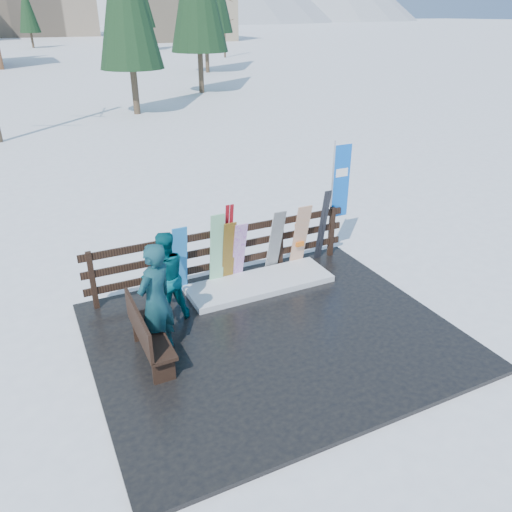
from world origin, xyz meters
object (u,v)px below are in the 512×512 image
snowboard_5 (300,236)px  snowboard_0 (180,261)px  snowboard_3 (239,252)px  snowboard_4 (275,242)px  snowboard_2 (229,253)px  person_front (156,300)px  rental_flag (339,186)px  bench (147,333)px  person_back (165,277)px  snowboard_1 (217,250)px

snowboard_5 → snowboard_0: bearing=180.0°
snowboard_3 → snowboard_5: (1.42, 0.00, 0.07)m
snowboard_3 → snowboard_4: 0.83m
snowboard_2 → person_front: (-1.90, -1.61, 0.28)m
snowboard_3 → rental_flag: bearing=6.2°
snowboard_2 → rental_flag: rental_flag is taller
bench → person_back: (0.63, 1.06, 0.32)m
snowboard_3 → rental_flag: size_ratio=0.52×
bench → rental_flag: 5.38m
snowboard_5 → rental_flag: (1.08, 0.27, 0.88)m
snowboard_4 → person_front: 3.37m
snowboard_3 → person_front: person_front is taller
snowboard_3 → rental_flag: rental_flag is taller
snowboard_4 → snowboard_3: bearing=180.0°
snowboard_0 → snowboard_4: (2.06, -0.00, -0.01)m
bench → snowboard_5: (3.78, 1.76, 0.21)m
bench → snowboard_3: bearing=36.8°
snowboard_1 → person_back: person_back is taller
snowboard_5 → person_front: person_front is taller
snowboard_3 → snowboard_5: size_ratio=0.91×
snowboard_0 → rental_flag: bearing=4.1°
bench → snowboard_3: 2.95m
person_front → snowboard_1: bearing=-169.3°
snowboard_1 → snowboard_3: size_ratio=1.18×
snowboard_2 → snowboard_5: 1.65m
snowboard_0 → snowboard_3: size_ratio=1.09×
snowboard_0 → rental_flag: rental_flag is taller
snowboard_2 → snowboard_4: size_ratio=0.94×
snowboard_0 → person_back: person_back is taller
bench → snowboard_1: (1.89, 1.76, 0.28)m
bench → snowboard_3: snowboard_3 is taller
bench → person_back: bearing=59.2°
snowboard_2 → rental_flag: bearing=5.7°
snowboard_1 → snowboard_2: bearing=0.0°
snowboard_1 → snowboard_3: (0.47, 0.00, -0.13)m
snowboard_2 → bench: bearing=-140.4°
person_front → person_back: person_front is taller
snowboard_4 → rental_flag: 1.92m
rental_flag → person_front: rental_flag is taller
snowboard_3 → snowboard_5: snowboard_5 is taller
rental_flag → snowboard_0: bearing=-175.9°
snowboard_3 → person_back: person_back is taller
snowboard_0 → snowboard_2: size_ratio=1.06×
bench → snowboard_4: snowboard_4 is taller
snowboard_1 → rental_flag: size_ratio=0.61×
snowboard_5 → rental_flag: size_ratio=0.57×
snowboard_2 → snowboard_5: (1.65, 0.00, 0.04)m
snowboard_2 → snowboard_0: bearing=180.0°
snowboard_1 → person_back: (-1.25, -0.70, 0.05)m
snowboard_0 → rental_flag: size_ratio=0.57×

